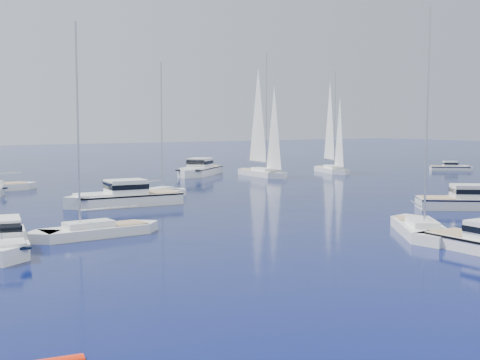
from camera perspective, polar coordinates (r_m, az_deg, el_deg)
name	(u,v)px	position (r m, az deg, el deg)	size (l,w,h in m)	color
motor_cruiser_right	(473,209)	(60.25, 20.19, -2.45)	(3.25, 10.61, 2.78)	silver
motor_cruiser_left	(2,252)	(40.57, -20.65, -6.04)	(2.98, 9.74, 2.56)	white
motor_cruiser_centre	(124,205)	(59.87, -10.40, -2.27)	(3.58, 11.69, 3.07)	white
motor_cruiser_far_r	(451,170)	(107.85, 18.45, 0.82)	(2.21, 7.21, 1.89)	silver
motor_cruiser_distant	(199,175)	(92.99, -3.68, 0.43)	(3.74, 12.23, 3.21)	white
sailboat_fore	(420,234)	(45.50, 15.91, -4.72)	(2.78, 10.70, 15.74)	white
sailboat_mid_l	(95,236)	(44.14, -12.95, -4.95)	(2.61, 10.05, 14.77)	silver
sailboat_centre	(157,198)	(65.16, -7.51, -1.63)	(2.54, 9.75, 14.33)	white
sailboat_sails_r	(262,176)	(91.70, 1.97, 0.37)	(3.20, 12.29, 18.07)	white
sailboat_sails_far	(331,172)	(99.34, 8.22, 0.69)	(2.86, 11.01, 16.18)	white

